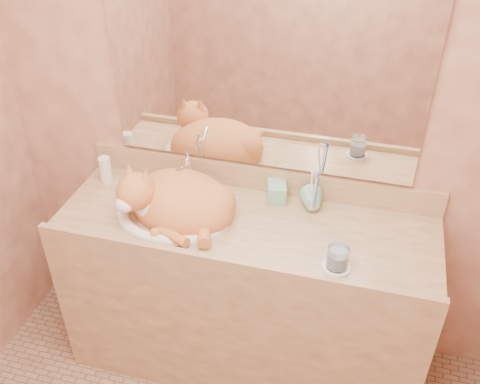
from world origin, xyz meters
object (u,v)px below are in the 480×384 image
(sink_basin, at_px, (173,200))
(vanity_counter, at_px, (244,295))
(cat, at_px, (175,199))
(soap_dispenser, at_px, (278,189))
(toothbrush_cup, at_px, (313,206))
(water_glass, at_px, (338,257))

(sink_basin, bearing_deg, vanity_counter, 2.92)
(vanity_counter, distance_m, cat, 0.59)
(sink_basin, height_order, soap_dispenser, soap_dispenser)
(cat, bearing_deg, toothbrush_cup, 27.18)
(vanity_counter, distance_m, toothbrush_cup, 0.56)
(soap_dispenser, bearing_deg, water_glass, -61.74)
(sink_basin, xyz_separation_m, toothbrush_cup, (0.57, 0.15, -0.03))
(vanity_counter, bearing_deg, water_glass, -22.88)
(water_glass, bearing_deg, cat, 167.76)
(sink_basin, xyz_separation_m, cat, (0.01, 0.00, 0.01))
(cat, distance_m, soap_dispenser, 0.44)
(vanity_counter, relative_size, toothbrush_cup, 15.96)
(cat, xyz_separation_m, water_glass, (0.70, -0.15, -0.03))
(soap_dispenser, distance_m, water_glass, 0.44)
(soap_dispenser, bearing_deg, sink_basin, -171.20)
(cat, distance_m, water_glass, 0.72)
(soap_dispenser, bearing_deg, cat, -170.96)
(sink_basin, bearing_deg, cat, 11.61)
(vanity_counter, height_order, sink_basin, sink_basin)
(sink_basin, relative_size, soap_dispenser, 2.69)
(sink_basin, bearing_deg, water_glass, -12.71)
(vanity_counter, distance_m, sink_basin, 0.59)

